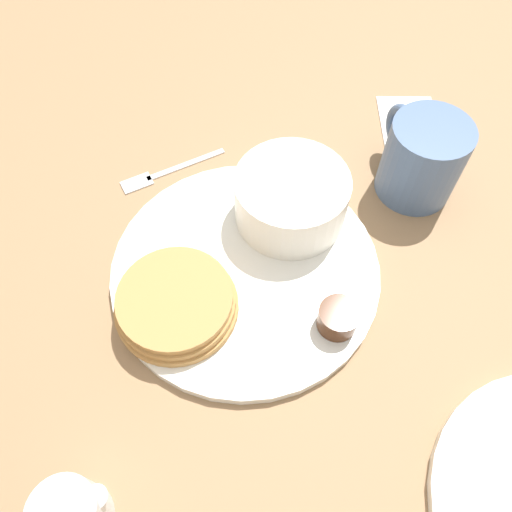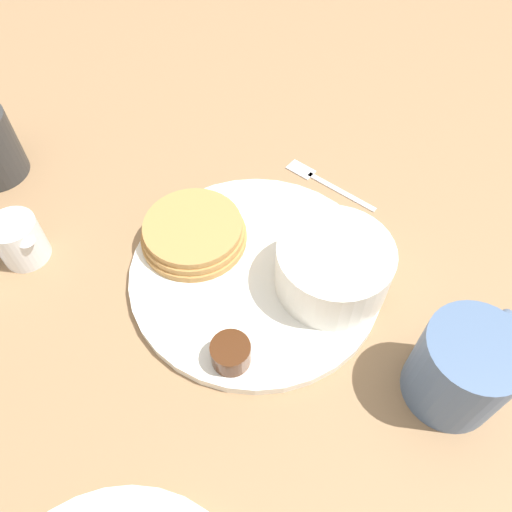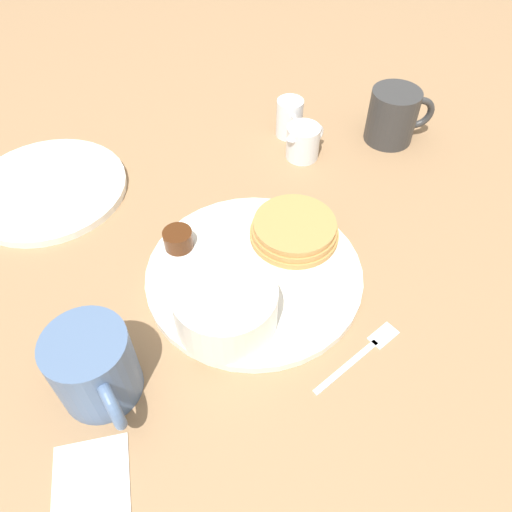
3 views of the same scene
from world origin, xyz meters
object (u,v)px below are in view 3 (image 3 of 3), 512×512
object	(u,v)px
fork	(364,350)
coffee_mug	(93,368)
bowl	(224,305)
second_mug	(393,116)
plate	(253,274)
creamer_pitcher_near	(302,142)
creamer_pitcher_far	(289,118)

from	to	relation	value
fork	coffee_mug	bearing A→B (deg)	-81.15
coffee_mug	fork	xyz separation A→B (m)	(-0.05, 0.29, -0.04)
bowl	second_mug	xyz separation A→B (m)	(-0.38, 0.26, 0.00)
plate	creamer_pitcher_near	xyz separation A→B (m)	(-0.25, 0.08, 0.02)
creamer_pitcher_far	fork	distance (m)	0.43
plate	fork	world-z (taller)	plate
fork	second_mug	world-z (taller)	second_mug
fork	creamer_pitcher_near	bearing A→B (deg)	-172.31
bowl	creamer_pitcher_near	world-z (taller)	bowl
plate	second_mug	size ratio (longest dim) A/B	2.51
coffee_mug	creamer_pitcher_near	world-z (taller)	coffee_mug
creamer_pitcher_near	second_mug	world-z (taller)	second_mug
plate	second_mug	bearing A→B (deg)	142.66
bowl	fork	world-z (taller)	bowl
plate	fork	distance (m)	0.17
fork	second_mug	xyz separation A→B (m)	(-0.41, 0.10, 0.04)
coffee_mug	fork	bearing A→B (deg)	98.85
creamer_pitcher_far	second_mug	world-z (taller)	second_mug
fork	creamer_pitcher_far	bearing A→B (deg)	-170.86
plate	creamer_pitcher_far	xyz separation A→B (m)	(-0.31, 0.06, 0.03)
creamer_pitcher_far	second_mug	distance (m)	0.17
coffee_mug	plate	bearing A→B (deg)	133.67
bowl	creamer_pitcher_near	xyz separation A→B (m)	(-0.33, 0.11, -0.02)
bowl	coffee_mug	size ratio (longest dim) A/B	1.08
fork	bowl	bearing A→B (deg)	-102.49
creamer_pitcher_near	coffee_mug	bearing A→B (deg)	-30.71
bowl	second_mug	world-z (taller)	second_mug
second_mug	bowl	bearing A→B (deg)	-34.92
bowl	second_mug	distance (m)	0.46
plate	creamer_pitcher_far	bearing A→B (deg)	169.07
plate	bowl	size ratio (longest dim) A/B	2.32
creamer_pitcher_near	fork	bearing A→B (deg)	7.69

